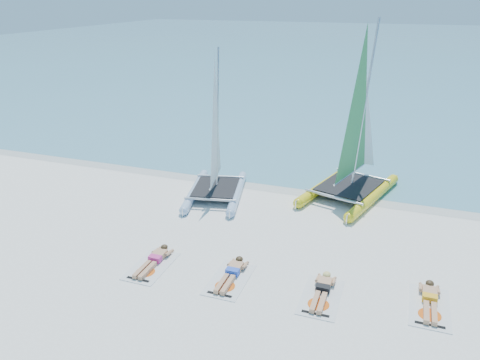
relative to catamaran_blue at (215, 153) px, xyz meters
The scene contains 13 objects.
ground 4.91m from the catamaran_blue, 57.04° to the right, with size 140.00×140.00×0.00m, color white.
sea 59.22m from the catamaran_blue, 87.58° to the left, with size 140.00×115.00×0.01m, color #6BA6B3.
wet_sand_strip 3.45m from the catamaran_blue, 33.37° to the left, with size 140.00×1.40×0.01m, color silver.
catamaran_blue is the anchor object (origin of this frame).
catamaran_yellow 5.57m from the catamaran_blue, 23.35° to the left, with size 3.74×5.53×6.87m.
towel_a 5.76m from the catamaran_blue, 87.87° to the right, with size 1.00×1.85×0.02m, color white.
sunbather_a 5.55m from the catamaran_blue, 87.79° to the right, with size 0.37×1.73×0.26m.
towel_b 6.23m from the catamaran_blue, 64.12° to the right, with size 1.00×1.85×0.02m, color white.
sunbather_b 6.03m from the catamaran_blue, 63.30° to the right, with size 0.37×1.73×0.26m.
towel_c 7.62m from the catamaran_blue, 45.87° to the right, with size 1.00×1.85×0.02m, color white.
sunbather_c 7.46m from the catamaran_blue, 44.82° to the right, with size 0.37×1.73×0.26m.
towel_d 9.37m from the catamaran_blue, 31.54° to the right, with size 1.00×1.85×0.02m, color white.
sunbather_d 9.25m from the catamaran_blue, 30.51° to the right, with size 0.37×1.73×0.26m.
Camera 1 is at (4.11, -11.86, 7.46)m, focal length 35.00 mm.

